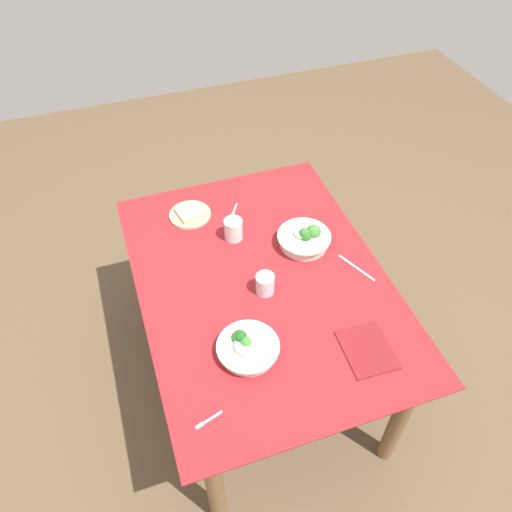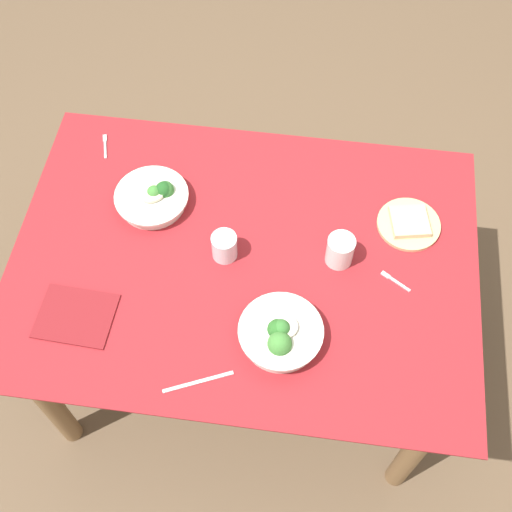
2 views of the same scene
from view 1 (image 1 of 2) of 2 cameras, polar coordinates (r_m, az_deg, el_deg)
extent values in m
plane|color=brown|center=(2.71, 0.57, -12.81)|extent=(6.00, 6.00, 0.00)
cube|color=maroon|center=(2.12, 0.71, -2.80)|extent=(1.41, 1.02, 0.01)
cube|color=brown|center=(2.13, 0.71, -3.07)|extent=(1.37, 0.99, 0.02)
cylinder|color=brown|center=(2.28, 15.91, -17.25)|extent=(0.07, 0.07, 0.69)
cylinder|color=brown|center=(2.87, 4.21, 2.79)|extent=(0.07, 0.07, 0.69)
cylinder|color=brown|center=(2.10, -4.73, -24.20)|extent=(0.07, 0.07, 0.69)
cylinder|color=brown|center=(2.74, -11.44, -1.00)|extent=(0.07, 0.07, 0.69)
cylinder|color=silver|center=(1.89, -0.90, -10.54)|extent=(0.21, 0.21, 0.04)
cylinder|color=silver|center=(1.87, -0.91, -10.16)|extent=(0.23, 0.23, 0.01)
sphere|color=#3D7A33|center=(1.87, -1.15, -9.80)|extent=(0.05, 0.05, 0.05)
sphere|color=#33702D|center=(1.88, -1.93, -9.17)|extent=(0.06, 0.06, 0.06)
sphere|color=#1E511E|center=(1.88, -1.83, -9.15)|extent=(0.05, 0.05, 0.05)
cylinder|color=beige|center=(1.86, -1.12, -10.02)|extent=(0.09, 0.09, 0.01)
cylinder|color=silver|center=(2.25, 5.42, 1.74)|extent=(0.21, 0.21, 0.05)
cylinder|color=silver|center=(2.23, 5.47, 2.24)|extent=(0.24, 0.24, 0.01)
sphere|color=#33702D|center=(2.23, 5.52, 2.41)|extent=(0.05, 0.05, 0.05)
sphere|color=#286023|center=(2.22, 5.60, 2.25)|extent=(0.06, 0.06, 0.06)
sphere|color=#33702D|center=(2.22, 5.50, 2.53)|extent=(0.05, 0.05, 0.05)
sphere|color=#3D7A33|center=(2.24, 6.51, 2.71)|extent=(0.07, 0.07, 0.07)
cylinder|color=beige|center=(2.23, 5.23, 2.61)|extent=(0.07, 0.07, 0.01)
cylinder|color=#D6B27A|center=(2.42, -7.46, 4.65)|extent=(0.20, 0.20, 0.01)
cube|color=#CCB284|center=(2.40, -7.50, 4.93)|extent=(0.13, 0.13, 0.02)
cylinder|color=silver|center=(2.04, 1.03, -3.18)|extent=(0.08, 0.08, 0.09)
cylinder|color=silver|center=(2.26, -2.58, 3.03)|extent=(0.08, 0.08, 0.10)
cube|color=#B7B7BC|center=(2.44, -2.39, 5.39)|extent=(0.07, 0.05, 0.00)
cube|color=#B7B7BC|center=(2.40, -2.70, 4.62)|extent=(0.03, 0.03, 0.00)
cube|color=#B7B7BC|center=(1.78, -4.92, -17.74)|extent=(0.03, 0.07, 0.00)
cube|color=#B7B7BC|center=(1.77, -6.41, -18.55)|extent=(0.02, 0.03, 0.00)
cube|color=#B7B7BC|center=(2.20, 11.27, -1.31)|extent=(0.19, 0.09, 0.00)
cube|color=maroon|center=(1.95, 12.45, -10.28)|extent=(0.22, 0.18, 0.01)
camera|label=2|loc=(2.10, 37.65, 43.29)|focal=46.49mm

